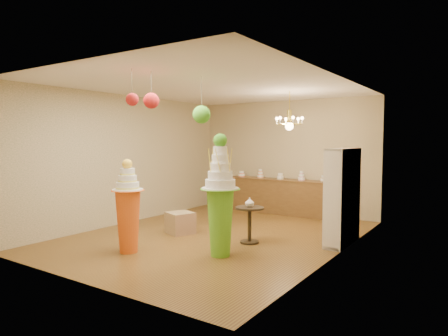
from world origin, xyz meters
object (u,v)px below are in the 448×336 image
Objects in this scene: round_table at (250,220)px; sideboard at (280,196)px; pedestal_orange at (128,213)px; pedestal_green at (220,206)px.

sideboard is at bearing 105.54° from round_table.
pedestal_orange reaches higher than sideboard.
round_table is at bearing 50.28° from pedestal_orange.
sideboard is (-0.88, 4.10, -0.37)m from pedestal_green.
pedestal_green reaches higher than round_table.
pedestal_orange is at bearing -129.72° from round_table.
sideboard is (0.57, 4.81, -0.20)m from pedestal_orange.
pedestal_green reaches higher than pedestal_orange.
pedestal_orange is 2.25m from round_table.
round_table is at bearing 91.09° from pedestal_green.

